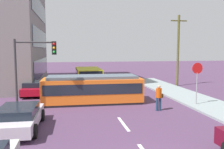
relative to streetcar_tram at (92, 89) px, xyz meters
The scene contains 12 objects.
ground_plane 2.05m from the streetcar_tram, 52.61° to the right, with size 120.00×120.00×0.00m, color #4F3452.
lane_stripe_2 5.61m from the streetcar_tram, 78.77° to the right, with size 0.16×2.40×0.01m, color silver.
lane_stripe_3 6.18m from the streetcar_tram, 79.87° to the left, with size 0.16×2.40×0.01m, color silver.
lane_stripe_4 12.09m from the streetcar_tram, 84.89° to the left, with size 0.16×2.40×0.01m, color silver.
streetcar_tram is the anchor object (origin of this frame).
city_bus 8.15m from the streetcar_tram, 87.08° to the left, with size 2.58×5.36×1.92m.
pedestrian_crossing 5.02m from the streetcar_tram, 38.13° to the right, with size 0.51×0.36×1.67m.
parked_sedan_mid 6.79m from the streetcar_tram, 127.84° to the right, with size 2.14×4.40×1.19m.
parked_sedan_far 6.04m from the streetcar_tram, 138.92° to the left, with size 2.17×4.27×1.19m.
stop_sign 7.48m from the streetcar_tram, 18.90° to the right, with size 0.76×0.07×2.88m.
traffic_light_mast 4.81m from the streetcar_tram, 155.31° to the right, with size 2.56×0.33×4.57m.
utility_pole_mid 12.20m from the streetcar_tram, 33.44° to the left, with size 1.80×0.24×7.54m.
Camera 1 is at (-2.84, -5.94, 3.92)m, focal length 38.25 mm.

